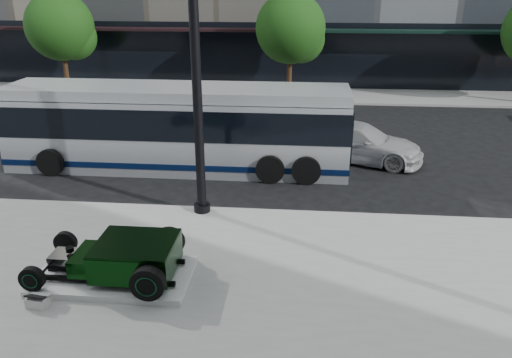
# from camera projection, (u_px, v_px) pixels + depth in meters

# --- Properties ---
(ground) EXTENTS (120.00, 120.00, 0.00)m
(ground) POSITION_uv_depth(u_px,v_px,m) (246.00, 186.00, 16.51)
(ground) COLOR black
(ground) RESTS_ON ground
(sidewalk_far) EXTENTS (70.00, 4.00, 0.12)m
(sidewalk_far) POSITION_uv_depth(u_px,v_px,m) (272.00, 95.00, 29.43)
(sidewalk_far) COLOR gray
(sidewalk_far) RESTS_ON ground
(street_trees) EXTENTS (29.80, 3.80, 5.70)m
(street_trees) POSITION_uv_depth(u_px,v_px,m) (293.00, 31.00, 27.11)
(street_trees) COLOR black
(street_trees) RESTS_ON sidewalk_far
(display_plinth) EXTENTS (3.40, 1.80, 0.15)m
(display_plinth) POSITION_uv_depth(u_px,v_px,m) (115.00, 276.00, 11.10)
(display_plinth) COLOR silver
(display_plinth) RESTS_ON sidewalk_near
(hot_rod) EXTENTS (3.22, 2.00, 0.81)m
(hot_rod) POSITION_uv_depth(u_px,v_px,m) (127.00, 257.00, 10.89)
(hot_rod) COLOR black
(hot_rod) RESTS_ON display_plinth
(info_plaque) EXTENTS (0.44, 0.35, 0.31)m
(info_plaque) POSITION_uv_depth(u_px,v_px,m) (38.00, 301.00, 10.16)
(info_plaque) COLOR silver
(info_plaque) RESTS_ON sidewalk_near
(lamppost) EXTENTS (0.47, 0.47, 8.57)m
(lamppost) POSITION_uv_depth(u_px,v_px,m) (196.00, 73.00, 12.96)
(lamppost) COLOR black
(lamppost) RESTS_ON sidewalk_near
(transit_bus) EXTENTS (12.12, 2.88, 2.92)m
(transit_bus) POSITION_uv_depth(u_px,v_px,m) (178.00, 127.00, 17.70)
(transit_bus) COLOR silver
(transit_bus) RESTS_ON ground
(white_sedan) EXTENTS (5.18, 3.37, 1.40)m
(white_sedan) POSITION_uv_depth(u_px,v_px,m) (358.00, 142.00, 18.66)
(white_sedan) COLOR silver
(white_sedan) RESTS_ON ground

